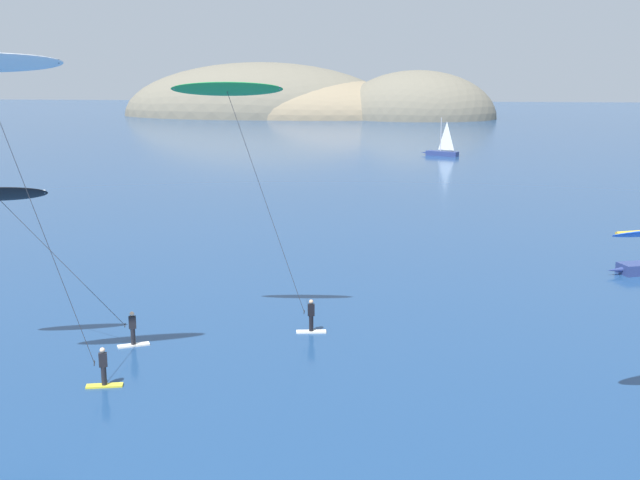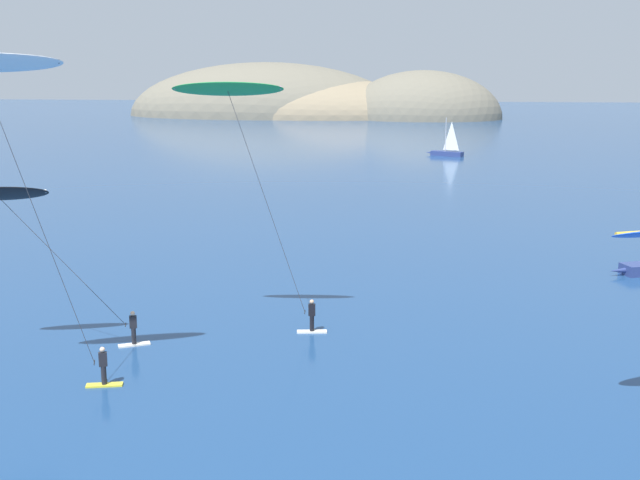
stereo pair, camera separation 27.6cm
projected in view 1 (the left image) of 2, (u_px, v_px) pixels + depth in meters
The scene contains 4 objects.
headland_island at pixel (298, 116), 218.61m from camera, with size 101.11×47.71×28.76m.
sailboat_far at pixel (440, 151), 120.24m from camera, with size 5.79×3.32×5.70m.
kitesurfer_black at pixel (10, 208), 35.83m from camera, with size 8.40×3.53×7.97m.
kitesurfer_green at pixel (235, 110), 37.95m from camera, with size 7.42×1.67×12.44m.
Camera 1 is at (4.56, -17.49, 13.03)m, focal length 45.00 mm.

